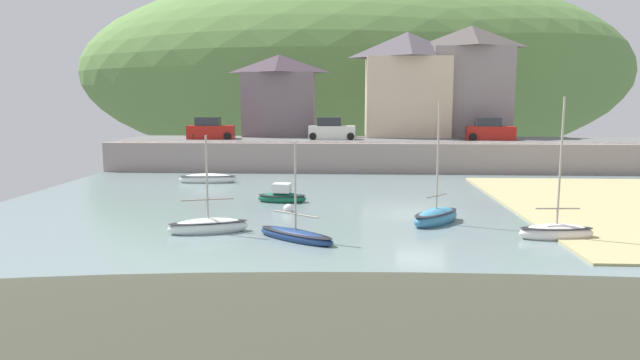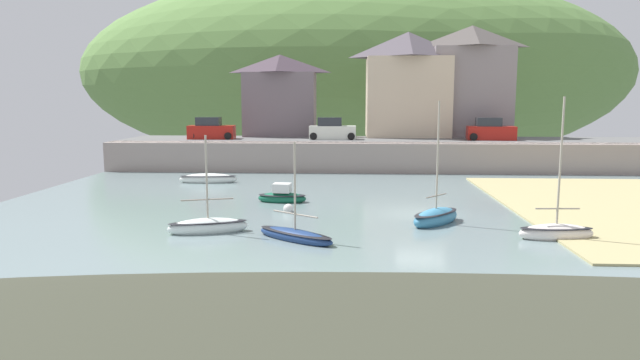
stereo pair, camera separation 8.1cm
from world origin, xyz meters
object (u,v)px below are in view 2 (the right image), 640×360
(fishing_boat_green, at_px, (208,179))
(parked_car_end_of_row, at_px, (490,131))
(waterfront_building_left, at_px, (280,95))
(parked_car_by_wall, at_px, (332,130))
(rowboat_small_beached, at_px, (282,197))
(parked_car_near_slipway, at_px, (211,130))
(sailboat_tall_mast, at_px, (295,235))
(sailboat_blue_trim, at_px, (436,217))
(motorboat_with_cabin, at_px, (556,232))
(waterfront_building_centre, at_px, (407,84))
(mooring_buoy, at_px, (288,209))
(waterfront_building_right, at_px, (471,81))
(dinghy_open_wooden, at_px, (208,226))

(fishing_boat_green, distance_m, parked_car_end_of_row, 24.91)
(waterfront_building_left, xyz_separation_m, parked_car_by_wall, (5.16, -4.50, -3.15))
(rowboat_small_beached, xyz_separation_m, parked_car_near_slipway, (-8.55, 17.69, 2.90))
(sailboat_tall_mast, xyz_separation_m, sailboat_blue_trim, (6.45, 3.53, 0.10))
(motorboat_with_cabin, bearing_deg, parked_car_near_slipway, 126.21)
(waterfront_building_centre, bearing_deg, sailboat_blue_trim, -92.63)
(mooring_buoy, bearing_deg, motorboat_with_cabin, -23.08)
(parked_car_by_wall, distance_m, mooring_buoy, 20.89)
(waterfront_building_right, relative_size, dinghy_open_wooden, 2.27)
(motorboat_with_cabin, relative_size, sailboat_blue_trim, 1.03)
(waterfront_building_right, relative_size, parked_car_near_slipway, 2.48)
(waterfront_building_left, distance_m, fishing_boat_green, 16.49)
(rowboat_small_beached, distance_m, parked_car_end_of_row, 24.17)
(parked_car_by_wall, relative_size, mooring_buoy, 7.54)
(fishing_boat_green, height_order, sailboat_blue_trim, sailboat_blue_trim)
(waterfront_building_centre, bearing_deg, sailboat_tall_mast, -103.95)
(dinghy_open_wooden, height_order, sailboat_tall_mast, dinghy_open_wooden)
(rowboat_small_beached, relative_size, parked_car_end_of_row, 0.70)
(waterfront_building_left, xyz_separation_m, rowboat_small_beached, (2.83, -22.19, -6.05))
(parked_car_by_wall, bearing_deg, parked_car_near_slipway, 179.66)
(sailboat_tall_mast, height_order, sailboat_blue_trim, sailboat_blue_trim)
(waterfront_building_left, relative_size, sailboat_tall_mast, 1.80)
(mooring_buoy, bearing_deg, parked_car_near_slipway, 114.15)
(rowboat_small_beached, relative_size, parked_car_near_slipway, 0.71)
(rowboat_small_beached, xyz_separation_m, mooring_buoy, (0.69, -2.92, -0.14))
(dinghy_open_wooden, height_order, sailboat_blue_trim, sailboat_blue_trim)
(dinghy_open_wooden, bearing_deg, parked_car_by_wall, 62.05)
(parked_car_by_wall, bearing_deg, motorboat_with_cabin, -68.26)
(rowboat_small_beached, xyz_separation_m, parked_car_end_of_row, (16.21, 17.69, 2.90))
(waterfront_building_centre, height_order, rowboat_small_beached, waterfront_building_centre)
(parked_car_by_wall, height_order, parked_car_end_of_row, same)
(parked_car_near_slipway, bearing_deg, mooring_buoy, -68.24)
(fishing_boat_green, height_order, parked_car_end_of_row, parked_car_end_of_row)
(sailboat_tall_mast, bearing_deg, parked_car_near_slipway, 146.30)
(parked_car_near_slipway, height_order, parked_car_end_of_row, same)
(fishing_boat_green, xyz_separation_m, parked_car_near_slipway, (-2.33, 10.44, 2.94))
(waterfront_building_left, bearing_deg, mooring_buoy, -82.03)
(waterfront_building_centre, distance_m, sailboat_tall_mast, 32.78)
(dinghy_open_wooden, xyz_separation_m, mooring_buoy, (3.09, 4.79, -0.12))
(parked_car_end_of_row, bearing_deg, sailboat_tall_mast, -113.90)
(parked_car_by_wall, bearing_deg, mooring_buoy, -94.89)
(motorboat_with_cabin, xyz_separation_m, fishing_boat_green, (-18.99, 15.31, -0.05))
(parked_car_end_of_row, bearing_deg, waterfront_building_centre, 151.58)
(waterfront_building_left, relative_size, waterfront_building_right, 0.75)
(dinghy_open_wooden, distance_m, sailboat_blue_trim, 10.76)
(dinghy_open_wooden, distance_m, fishing_boat_green, 15.43)
(parked_car_end_of_row, bearing_deg, parked_car_near_slipway, -175.15)
(sailboat_blue_trim, bearing_deg, dinghy_open_wooden, 143.60)
(waterfront_building_centre, height_order, motorboat_with_cabin, waterfront_building_centre)
(waterfront_building_centre, relative_size, fishing_boat_green, 2.33)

